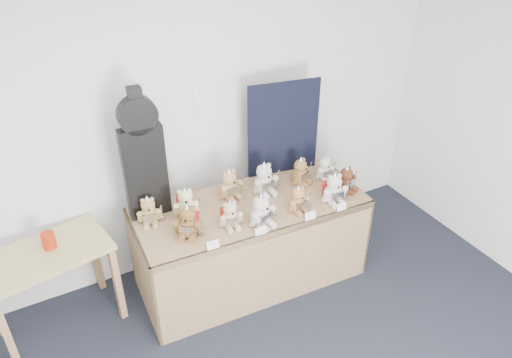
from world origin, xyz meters
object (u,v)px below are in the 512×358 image
teddy_back_centre_left (230,185)px  teddy_back_far_left (149,211)px  teddy_front_end (347,180)px  teddy_back_end (325,169)px  teddy_front_far_left (188,222)px  teddy_front_centre (262,212)px  display_table (254,227)px  guitar_case (143,156)px  red_cup (49,240)px  teddy_back_left (186,204)px  teddy_front_far_right (334,189)px  side_table (48,266)px  teddy_front_left (230,215)px  teddy_front_right (298,200)px  teddy_back_centre_right (264,180)px  teddy_back_right (301,172)px

teddy_back_centre_left → teddy_back_far_left: bearing=172.6°
teddy_front_end → teddy_back_end: bearing=76.8°
teddy_front_far_left → teddy_front_centre: 0.56m
display_table → guitar_case: bearing=157.4°
red_cup → teddy_back_left: 1.02m
teddy_front_far_left → teddy_front_end: (1.39, -0.08, -0.02)m
guitar_case → teddy_front_far_left: (0.16, -0.40, -0.40)m
teddy_front_far_left → teddy_front_far_right: size_ratio=1.00×
side_table → teddy_back_left: 1.10m
teddy_front_far_left → teddy_back_left: (0.08, 0.24, -0.01)m
teddy_front_centre → teddy_front_left: bearing=144.0°
display_table → red_cup: 1.56m
teddy_front_right → teddy_back_far_left: (-1.08, 0.41, 0.00)m
guitar_case → teddy_back_centre_right: guitar_case is taller
teddy_front_far_left → teddy_back_end: bearing=41.1°
teddy_front_right → teddy_front_centre: bearing=-179.0°
teddy_front_left → teddy_front_far_right: size_ratio=0.86×
side_table → teddy_front_far_left: 1.08m
teddy_back_end → teddy_front_far_left: bearing=-175.8°
teddy_front_end → teddy_back_centre_right: size_ratio=0.83×
teddy_front_far_left → teddy_front_right: bearing=25.4°
teddy_front_far_left → teddy_back_end: 1.35m
side_table → teddy_front_centre: size_ratio=3.31×
teddy_back_right → teddy_back_left: bearing=156.8°
guitar_case → teddy_back_far_left: size_ratio=4.16×
teddy_front_far_left → teddy_back_right: (1.12, 0.21, -0.01)m
teddy_front_right → teddy_back_centre_left: (-0.39, 0.43, 0.02)m
teddy_front_far_left → teddy_back_end: teddy_front_far_left is taller
side_table → teddy_back_end: 2.35m
guitar_case → teddy_back_end: size_ratio=4.76×
teddy_back_left → teddy_back_right: teddy_back_left is taller
side_table → teddy_front_left: teddy_front_left is taller
teddy_back_far_left → teddy_front_far_right: bearing=-4.7°
teddy_front_centre → teddy_front_right: bearing=-9.7°
teddy_front_far_left → teddy_back_far_left: teddy_front_far_left is taller
teddy_front_end → teddy_back_centre_left: 0.97m
teddy_back_centre_left → teddy_back_centre_right: bearing=-22.4°
red_cup → teddy_back_far_left: size_ratio=0.51×
teddy_front_left → teddy_back_right: teddy_back_right is taller
teddy_front_end → teddy_back_centre_left: size_ratio=0.88×
teddy_front_left → teddy_front_far_right: bearing=-1.4°
teddy_front_right → teddy_back_end: size_ratio=1.11×
teddy_back_centre_left → teddy_back_centre_right: teddy_back_centre_right is taller
red_cup → teddy_front_centre: teddy_front_centre is taller
teddy_front_far_left → teddy_back_right: teddy_front_far_left is taller
teddy_back_centre_right → teddy_back_right: 0.35m
guitar_case → teddy_front_far_left: bearing=-65.1°
teddy_back_left → teddy_back_right: bearing=12.5°
guitar_case → teddy_front_end: bearing=-14.3°
teddy_front_centre → teddy_back_left: 0.60m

